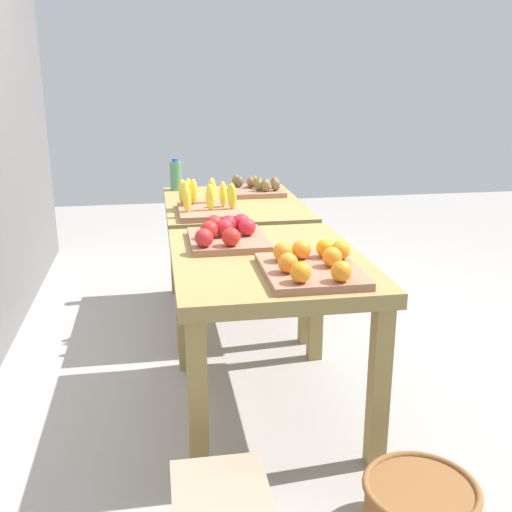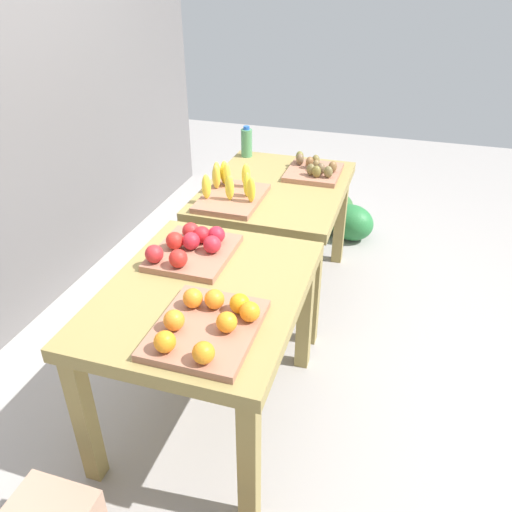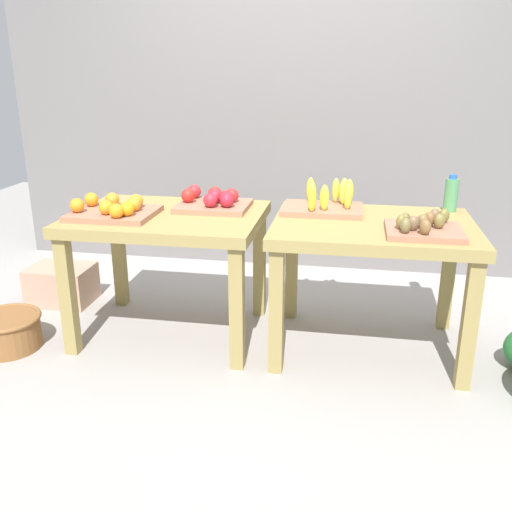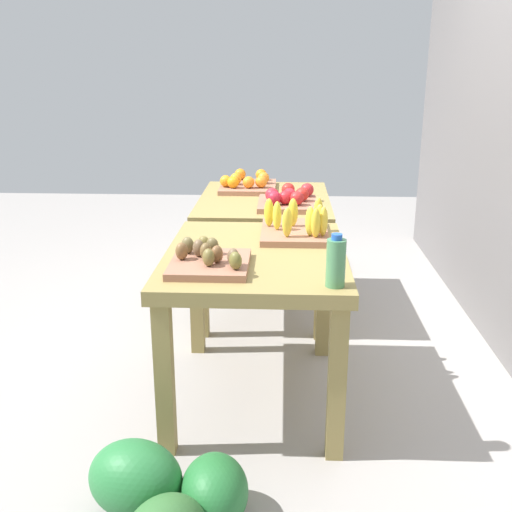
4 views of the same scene
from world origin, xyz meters
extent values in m
plane|color=#9A9491|center=(0.00, 0.00, 0.00)|extent=(8.00, 8.00, 0.00)
cube|color=olive|center=(-0.56, 0.00, 0.69)|extent=(1.04, 0.80, 0.06)
cube|color=olive|center=(-1.02, -0.34, 0.33)|extent=(0.07, 0.07, 0.66)
cube|color=olive|center=(-0.10, -0.34, 0.33)|extent=(0.07, 0.07, 0.66)
cube|color=olive|center=(-1.02, 0.34, 0.33)|extent=(0.07, 0.07, 0.66)
cube|color=olive|center=(-0.10, 0.34, 0.33)|extent=(0.07, 0.07, 0.66)
cube|color=olive|center=(0.56, 0.00, 0.69)|extent=(1.04, 0.80, 0.06)
cube|color=olive|center=(0.10, -0.34, 0.33)|extent=(0.07, 0.07, 0.66)
cube|color=olive|center=(1.02, -0.34, 0.33)|extent=(0.07, 0.07, 0.66)
cube|color=olive|center=(0.10, 0.34, 0.33)|extent=(0.07, 0.07, 0.66)
cube|color=olive|center=(1.02, 0.34, 0.33)|extent=(0.07, 0.07, 0.66)
cube|color=#9F6951|center=(-0.82, -0.12, 0.74)|extent=(0.44, 0.36, 0.03)
sphere|color=orange|center=(-0.71, -0.21, 0.79)|extent=(0.10, 0.10, 0.08)
sphere|color=orange|center=(-1.00, -0.18, 0.79)|extent=(0.10, 0.10, 0.08)
sphere|color=orange|center=(-0.73, -0.03, 0.79)|extent=(0.09, 0.09, 0.08)
sphere|color=orange|center=(-0.83, -0.20, 0.79)|extent=(0.10, 0.10, 0.08)
sphere|color=orange|center=(-0.71, -0.11, 0.79)|extent=(0.10, 0.10, 0.08)
sphere|color=orange|center=(-0.87, -0.02, 0.79)|extent=(0.11, 0.11, 0.08)
sphere|color=orange|center=(-0.74, -0.26, 0.79)|extent=(0.08, 0.08, 0.08)
sphere|color=orange|center=(-0.98, -0.04, 0.79)|extent=(0.08, 0.08, 0.08)
cube|color=#9F6951|center=(-0.33, 0.14, 0.74)|extent=(0.40, 0.34, 0.03)
sphere|color=red|center=(-0.24, 0.07, 0.79)|extent=(0.08, 0.08, 0.08)
sphere|color=red|center=(-0.33, 0.05, 0.79)|extent=(0.11, 0.11, 0.08)
sphere|color=red|center=(-0.24, 0.19, 0.79)|extent=(0.08, 0.08, 0.08)
sphere|color=red|center=(-0.26, 0.13, 0.79)|extent=(0.09, 0.09, 0.08)
sphere|color=red|center=(-0.48, 0.15, 0.79)|extent=(0.11, 0.11, 0.08)
sphere|color=red|center=(-0.48, 0.26, 0.79)|extent=(0.11, 0.11, 0.08)
sphere|color=red|center=(-0.34, 0.23, 0.79)|extent=(0.08, 0.08, 0.08)
sphere|color=red|center=(-0.33, 0.15, 0.79)|extent=(0.08, 0.08, 0.08)
cube|color=#9F6951|center=(0.28, 0.18, 0.74)|extent=(0.44, 0.32, 0.03)
ellipsoid|color=yellow|center=(0.42, 0.27, 0.82)|extent=(0.06, 0.06, 0.14)
ellipsoid|color=yellow|center=(0.42, 0.14, 0.82)|extent=(0.06, 0.07, 0.14)
ellipsoid|color=yellow|center=(0.39, 0.24, 0.82)|extent=(0.06, 0.06, 0.14)
ellipsoid|color=yellow|center=(0.30, 0.09, 0.82)|extent=(0.05, 0.04, 0.14)
ellipsoid|color=yellow|center=(0.22, 0.17, 0.82)|extent=(0.05, 0.06, 0.14)
ellipsoid|color=yellow|center=(0.39, 0.31, 0.82)|extent=(0.06, 0.06, 0.14)
ellipsoid|color=yellow|center=(0.35, 0.29, 0.82)|extent=(0.06, 0.06, 0.14)
ellipsoid|color=yellow|center=(0.23, 0.05, 0.82)|extent=(0.06, 0.06, 0.14)
ellipsoid|color=yellow|center=(0.20, 0.29, 0.82)|extent=(0.07, 0.07, 0.14)
cube|color=#9F6951|center=(0.79, -0.18, 0.74)|extent=(0.36, 0.32, 0.03)
ellipsoid|color=brown|center=(0.85, -0.08, 0.79)|extent=(0.07, 0.06, 0.07)
ellipsoid|color=brown|center=(0.82, -0.15, 0.79)|extent=(0.07, 0.07, 0.07)
ellipsoid|color=brown|center=(0.86, -0.17, 0.79)|extent=(0.07, 0.07, 0.07)
ellipsoid|color=brown|center=(0.90, -0.06, 0.79)|extent=(0.07, 0.07, 0.07)
ellipsoid|color=brown|center=(0.73, -0.23, 0.79)|extent=(0.07, 0.07, 0.07)
ellipsoid|color=brown|center=(0.78, -0.29, 0.79)|extent=(0.07, 0.07, 0.07)
ellipsoid|color=brown|center=(0.69, -0.28, 0.79)|extent=(0.07, 0.07, 0.07)
ellipsoid|color=brown|center=(0.78, -0.19, 0.79)|extent=(0.06, 0.06, 0.07)
ellipsoid|color=brown|center=(0.68, -0.22, 0.79)|extent=(0.07, 0.07, 0.07)
ellipsoid|color=brown|center=(0.70, -0.18, 0.79)|extent=(0.07, 0.07, 0.07)
cylinder|color=#4C8C59|center=(0.98, 0.32, 0.81)|extent=(0.07, 0.07, 0.18)
cylinder|color=blue|center=(0.98, 0.32, 0.92)|extent=(0.04, 0.04, 0.02)
ellipsoid|color=#326731|center=(1.62, -0.23, 0.12)|extent=(0.38, 0.36, 0.24)
ellipsoid|color=#236A31|center=(1.40, -0.10, 0.12)|extent=(0.33, 0.27, 0.23)
ellipsoid|color=#287439|center=(1.38, -0.38, 0.14)|extent=(0.36, 0.41, 0.27)
cylinder|color=brown|center=(-1.41, -0.35, 0.09)|extent=(0.36, 0.36, 0.18)
torus|color=brown|center=(-1.41, -0.35, 0.18)|extent=(0.38, 0.38, 0.02)
camera|label=1|loc=(-2.94, 0.45, 1.47)|focal=42.52mm
camera|label=2|loc=(-2.15, -0.72, 1.91)|focal=35.89mm
camera|label=3|loc=(0.44, -2.86, 1.49)|focal=39.13mm
camera|label=4|loc=(3.17, 0.12, 1.54)|focal=43.08mm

